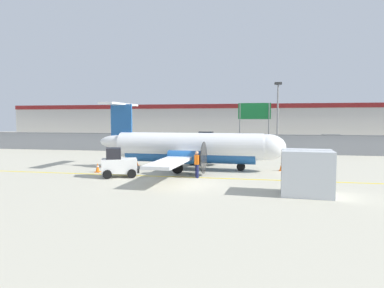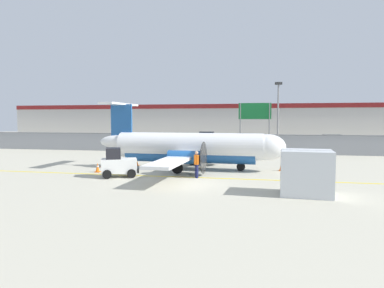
{
  "view_description": "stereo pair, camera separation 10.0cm",
  "coord_description": "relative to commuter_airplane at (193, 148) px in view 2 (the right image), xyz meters",
  "views": [
    {
      "loc": [
        4.45,
        -19.16,
        3.71
      ],
      "look_at": [
        -0.6,
        6.51,
        1.8
      ],
      "focal_mm": 32.0,
      "sensor_mm": 36.0,
      "label": 1
    },
    {
      "loc": [
        4.54,
        -19.14,
        3.71
      ],
      "look_at": [
        -0.6,
        6.51,
        1.8
      ],
      "focal_mm": 32.0,
      "sensor_mm": 36.0,
      "label": 2
    }
  ],
  "objects": [
    {
      "name": "baggage_tug",
      "position": [
        -4.02,
        -4.25,
        -0.75
      ],
      "size": [
        2.58,
        2.09,
        1.88
      ],
      "rotation": [
        0.0,
        0.0,
        0.41
      ],
      "color": "silver",
      "rests_on": "ground"
    },
    {
      "name": "background_building",
      "position": [
        0.35,
        42.49,
        1.66
      ],
      "size": [
        91.0,
        8.1,
        6.5
      ],
      "color": "beige",
      "rests_on": "ground"
    },
    {
      "name": "parking_lot_strip",
      "position": [
        0.35,
        24.0,
        -1.54
      ],
      "size": [
        98.0,
        17.0,
        0.12
      ],
      "color": "#38383A",
      "rests_on": "ground"
    },
    {
      "name": "traffic_cone_far_right",
      "position": [
        -6.25,
        -2.67,
        -1.29
      ],
      "size": [
        0.36,
        0.36,
        0.64
      ],
      "color": "orange",
      "rests_on": "ground"
    },
    {
      "name": "traffic_cone_near_right",
      "position": [
        -4.82,
        1.15,
        -1.29
      ],
      "size": [
        0.36,
        0.36,
        0.64
      ],
      "color": "orange",
      "rests_on": "ground"
    },
    {
      "name": "ground_crew_worker",
      "position": [
        0.97,
        -3.56,
        -0.65
      ],
      "size": [
        0.46,
        0.52,
        1.7
      ],
      "rotation": [
        0.0,
        0.0,
        0.49
      ],
      "color": "#191E4C",
      "rests_on": "ground"
    },
    {
      "name": "parked_car_1",
      "position": [
        -8.35,
        20.19,
        -0.71
      ],
      "size": [
        4.34,
        2.3,
        1.58
      ],
      "rotation": [
        0.0,
        0.0,
        -0.09
      ],
      "color": "slate",
      "rests_on": "parking_lot_strip"
    },
    {
      "name": "traffic_cone_near_left",
      "position": [
        6.41,
        0.51,
        -1.29
      ],
      "size": [
        0.36,
        0.36,
        0.64
      ],
      "color": "orange",
      "rests_on": "ground"
    },
    {
      "name": "traffic_cone_far_left",
      "position": [
        -7.06,
        -0.1,
        -1.29
      ],
      "size": [
        0.36,
        0.36,
        0.64
      ],
      "color": "orange",
      "rests_on": "ground"
    },
    {
      "name": "parked_car_2",
      "position": [
        -3.48,
        29.71,
        -0.71
      ],
      "size": [
        4.2,
        2.01,
        1.58
      ],
      "rotation": [
        0.0,
        0.0,
        0.0
      ],
      "color": "navy",
      "rests_on": "parking_lot_strip"
    },
    {
      "name": "perimeter_fence",
      "position": [
        0.35,
        12.5,
        -0.49
      ],
      "size": [
        98.0,
        0.1,
        2.1
      ],
      "color": "gray",
      "rests_on": "ground"
    },
    {
      "name": "apron_light_pole",
      "position": [
        6.54,
        9.68,
        2.7
      ],
      "size": [
        0.7,
        0.3,
        7.27
      ],
      "color": "slate",
      "rests_on": "ground"
    },
    {
      "name": "highway_sign",
      "position": [
        4.25,
        14.3,
        2.54
      ],
      "size": [
        3.6,
        0.14,
        5.5
      ],
      "color": "slate",
      "rests_on": "ground"
    },
    {
      "name": "cargo_container",
      "position": [
        7.12,
        -7.32,
        -0.5
      ],
      "size": [
        2.54,
        2.17,
        2.2
      ],
      "rotation": [
        0.0,
        0.0,
        -0.07
      ],
      "color": "silver",
      "rests_on": "ground"
    },
    {
      "name": "parked_car_3",
      "position": [
        2.42,
        24.06,
        -0.71
      ],
      "size": [
        4.22,
        2.03,
        1.58
      ],
      "rotation": [
        0.0,
        0.0,
        3.13
      ],
      "color": "slate",
      "rests_on": "parking_lot_strip"
    },
    {
      "name": "parked_car_4",
      "position": [
        10.06,
        19.88,
        -0.71
      ],
      "size": [
        4.34,
        2.3,
        1.58
      ],
      "rotation": [
        0.0,
        0.0,
        3.23
      ],
      "color": "#19662D",
      "rests_on": "parking_lot_strip"
    },
    {
      "name": "parked_car_0",
      "position": [
        -14.47,
        21.23,
        -0.71
      ],
      "size": [
        4.38,
        2.4,
        1.58
      ],
      "rotation": [
        0.0,
        0.0,
        0.12
      ],
      "color": "navy",
      "rests_on": "parking_lot_strip"
    },
    {
      "name": "parked_car_5",
      "position": [
        14.22,
        22.81,
        -0.71
      ],
      "size": [
        4.22,
        2.03,
        1.58
      ],
      "rotation": [
        0.0,
        0.0,
        -0.01
      ],
      "color": "#B28C19",
      "rests_on": "parking_lot_strip"
    },
    {
      "name": "commuter_airplane",
      "position": [
        0.0,
        0.0,
        0.0
      ],
      "size": [
        14.14,
        16.05,
        4.92
      ],
      "rotation": [
        0.0,
        0.0,
        -0.04
      ],
      "color": "white",
      "rests_on": "ground"
    },
    {
      "name": "ground_plane",
      "position": [
        0.35,
        -3.5,
        -1.6
      ],
      "size": [
        140.0,
        140.0,
        0.01
      ],
      "color": "#B2AD99"
    }
  ]
}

